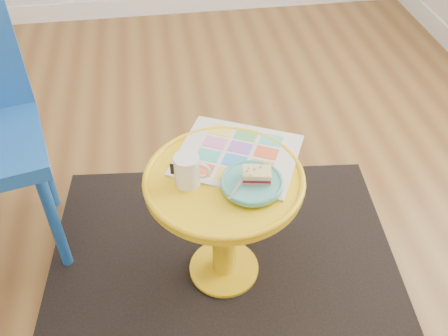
{
  "coord_description": "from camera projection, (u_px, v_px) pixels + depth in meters",
  "views": [
    {
      "loc": [
        0.19,
        -1.32,
        1.54
      ],
      "look_at": [
        0.37,
        -0.21,
        0.52
      ],
      "focal_mm": 40.0,
      "sensor_mm": 36.0,
      "label": 1
    }
  ],
  "objects": [
    {
      "name": "side_table",
      "position": [
        224.0,
        207.0,
        1.63
      ],
      "size": [
        0.5,
        0.5,
        0.48
      ],
      "color": "yellow",
      "rests_on": "ground"
    },
    {
      "name": "floor",
      "position": [
        125.0,
        238.0,
        1.97
      ],
      "size": [
        4.0,
        4.0,
        0.0
      ],
      "primitive_type": "plane",
      "color": "brown",
      "rests_on": "ground"
    },
    {
      "name": "mug",
      "position": [
        188.0,
        170.0,
        1.49
      ],
      "size": [
        0.11,
        0.08,
        0.1
      ],
      "rotation": [
        0.0,
        0.0,
        -0.3
      ],
      "color": "white",
      "rests_on": "side_table"
    },
    {
      "name": "plate",
      "position": [
        252.0,
        183.0,
        1.5
      ],
      "size": [
        0.19,
        0.19,
        0.02
      ],
      "color": "#50AA9F",
      "rests_on": "newspaper"
    },
    {
      "name": "cake_slice",
      "position": [
        257.0,
        175.0,
        1.48
      ],
      "size": [
        0.09,
        0.07,
        0.04
      ],
      "rotation": [
        0.0,
        0.0,
        -0.18
      ],
      "color": "#D3BC8C",
      "rests_on": "plate"
    },
    {
      "name": "rug",
      "position": [
        224.0,
        269.0,
        1.86
      ],
      "size": [
        1.4,
        1.22,
        0.01
      ],
      "primitive_type": "cube",
      "rotation": [
        0.0,
        0.0,
        -0.1
      ],
      "color": "black",
      "rests_on": "ground"
    },
    {
      "name": "newspaper",
      "position": [
        237.0,
        155.0,
        1.62
      ],
      "size": [
        0.48,
        0.45,
        0.01
      ],
      "primitive_type": "cube",
      "rotation": [
        0.0,
        0.0,
        -0.46
      ],
      "color": "silver",
      "rests_on": "side_table"
    },
    {
      "name": "fork",
      "position": [
        241.0,
        182.0,
        1.49
      ],
      "size": [
        0.09,
        0.13,
        0.0
      ],
      "rotation": [
        0.0,
        0.0,
        -0.59
      ],
      "color": "silver",
      "rests_on": "plate"
    }
  ]
}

